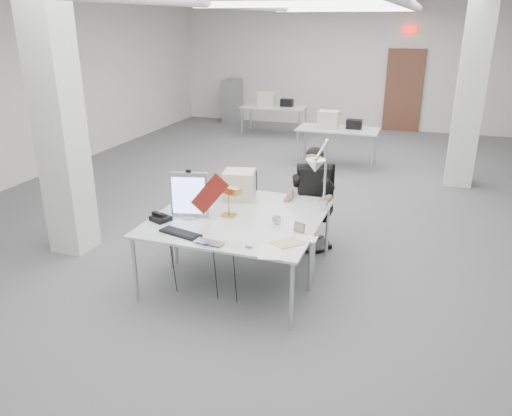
# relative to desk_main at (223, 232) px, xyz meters

# --- Properties ---
(room_shell) EXTENTS (10.04, 14.04, 3.24)m
(room_shell) POSITION_rel_desk_main_xyz_m (0.04, 2.63, 0.95)
(room_shell) COLOR #59595B
(room_shell) RESTS_ON ground
(desk_main) EXTENTS (1.80, 0.90, 0.02)m
(desk_main) POSITION_rel_desk_main_xyz_m (0.00, 0.00, 0.00)
(desk_main) COLOR silver
(desk_main) RESTS_ON room_shell
(desk_second) EXTENTS (1.80, 0.90, 0.02)m
(desk_second) POSITION_rel_desk_main_xyz_m (0.00, 0.90, 0.00)
(desk_second) COLOR silver
(desk_second) RESTS_ON room_shell
(bg_desk_a) EXTENTS (1.60, 0.80, 0.02)m
(bg_desk_a) POSITION_rel_desk_main_xyz_m (0.20, 5.50, 0.00)
(bg_desk_a) COLOR silver
(bg_desk_a) RESTS_ON room_shell
(bg_desk_b) EXTENTS (1.60, 0.80, 0.02)m
(bg_desk_b) POSITION_rel_desk_main_xyz_m (-1.80, 7.70, 0.00)
(bg_desk_b) COLOR silver
(bg_desk_b) RESTS_ON room_shell
(filing_cabinet) EXTENTS (0.45, 0.55, 1.20)m
(filing_cabinet) POSITION_rel_desk_main_xyz_m (-3.50, 9.15, -0.14)
(filing_cabinet) COLOR gray
(filing_cabinet) RESTS_ON room_shell
(office_chair) EXTENTS (0.65, 0.65, 1.04)m
(office_chair) POSITION_rel_desk_main_xyz_m (0.61, 1.52, -0.22)
(office_chair) COLOR black
(office_chair) RESTS_ON room_shell
(seated_person) EXTENTS (0.70, 0.78, 0.96)m
(seated_person) POSITION_rel_desk_main_xyz_m (0.61, 1.47, 0.16)
(seated_person) COLOR black
(seated_person) RESTS_ON office_chair
(monitor) EXTENTS (0.41, 0.14, 0.51)m
(monitor) POSITION_rel_desk_main_xyz_m (-0.49, 0.25, 0.27)
(monitor) COLOR #ABABB0
(monitor) RESTS_ON desk_main
(pennant) EXTENTS (0.44, 0.03, 0.48)m
(pennant) POSITION_rel_desk_main_xyz_m (-0.24, 0.21, 0.32)
(pennant) COLOR maroon
(pennant) RESTS_ON monitor
(keyboard) EXTENTS (0.48, 0.26, 0.02)m
(keyboard) POSITION_rel_desk_main_xyz_m (-0.38, -0.21, 0.02)
(keyboard) COLOR black
(keyboard) RESTS_ON desk_main
(laptop) EXTENTS (0.31, 0.22, 0.02)m
(laptop) POSITION_rel_desk_main_xyz_m (-0.02, -0.37, 0.02)
(laptop) COLOR #A2A2A6
(laptop) RESTS_ON desk_main
(mouse) EXTENTS (0.08, 0.06, 0.03)m
(mouse) POSITION_rel_desk_main_xyz_m (0.38, -0.28, 0.03)
(mouse) COLOR #B2B2B7
(mouse) RESTS_ON desk_main
(bankers_lamp) EXTENTS (0.36, 0.23, 0.38)m
(bankers_lamp) POSITION_rel_desk_main_xyz_m (-0.10, 0.42, 0.20)
(bankers_lamp) COLOR gold
(bankers_lamp) RESTS_ON desk_main
(desk_phone) EXTENTS (0.25, 0.24, 0.05)m
(desk_phone) POSITION_rel_desk_main_xyz_m (-0.75, 0.05, 0.04)
(desk_phone) COLOR black
(desk_phone) RESTS_ON desk_main
(picture_frame_left) EXTENTS (0.14, 0.09, 0.11)m
(picture_frame_left) POSITION_rel_desk_main_xyz_m (-0.65, 0.37, 0.07)
(picture_frame_left) COLOR #B1854C
(picture_frame_left) RESTS_ON desk_main
(picture_frame_right) EXTENTS (0.13, 0.07, 0.10)m
(picture_frame_right) POSITION_rel_desk_main_xyz_m (0.74, 0.24, 0.06)
(picture_frame_right) COLOR #9F7244
(picture_frame_right) RESTS_ON desk_main
(desk_clock) EXTENTS (0.10, 0.06, 0.10)m
(desk_clock) POSITION_rel_desk_main_xyz_m (0.46, 0.36, 0.06)
(desk_clock) COLOR #AFAEB3
(desk_clock) RESTS_ON desk_main
(paper_stack_a) EXTENTS (0.28, 0.35, 0.01)m
(paper_stack_a) POSITION_rel_desk_main_xyz_m (0.61, -0.33, 0.02)
(paper_stack_a) COLOR white
(paper_stack_a) RESTS_ON desk_main
(paper_stack_b) EXTENTS (0.34, 0.34, 0.01)m
(paper_stack_b) POSITION_rel_desk_main_xyz_m (0.70, -0.07, 0.02)
(paper_stack_b) COLOR #D4C07F
(paper_stack_b) RESTS_ON desk_main
(paper_stack_c) EXTENTS (0.22, 0.15, 0.01)m
(paper_stack_c) POSITION_rel_desk_main_xyz_m (0.85, 0.09, 0.02)
(paper_stack_c) COLOR white
(paper_stack_c) RESTS_ON desk_main
(beige_monitor) EXTENTS (0.42, 0.41, 0.34)m
(beige_monitor) POSITION_rel_desk_main_xyz_m (-0.20, 1.00, 0.18)
(beige_monitor) COLOR beige
(beige_monitor) RESTS_ON desk_second
(architect_lamp) EXTENTS (0.33, 0.72, 0.89)m
(architect_lamp) POSITION_rel_desk_main_xyz_m (0.85, 0.68, 0.46)
(architect_lamp) COLOR silver
(architect_lamp) RESTS_ON desk_second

